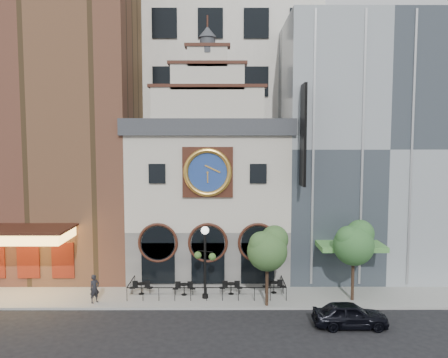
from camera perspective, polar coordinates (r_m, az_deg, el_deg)
name	(u,v)px	position (r m, az deg, el deg)	size (l,w,h in m)	color
ground	(206,310)	(29.08, -2.37, -16.72)	(120.00, 120.00, 0.00)	black
sidewalk	(207,295)	(31.39, -2.19, -14.92)	(44.00, 5.00, 0.15)	gray
clock_building	(209,192)	(35.09, -1.92, -1.70)	(12.60, 8.78, 18.65)	#605E5B
theater_building	(55,119)	(39.61, -21.16, 7.30)	(14.00, 15.60, 25.00)	brown
retail_building	(363,148)	(38.89, 17.73, 3.82)	(14.00, 14.40, 20.00)	gray
office_tower	(213,54)	(47.94, -1.51, 16.05)	(20.00, 16.00, 40.00)	silver
cafe_railing	(207,288)	(31.21, -2.19, -14.01)	(10.60, 2.60, 0.90)	black
bistro_0	(141,288)	(31.72, -10.75, -13.76)	(1.58, 0.68, 0.90)	black
bistro_1	(184,288)	(31.16, -5.23, -14.03)	(1.58, 0.68, 0.90)	black
bistro_2	(231,288)	(31.18, 0.92, -14.00)	(1.58, 0.68, 0.90)	black
bistro_3	(274,286)	(31.64, 6.54, -13.75)	(1.58, 0.68, 0.90)	black
car_right	(350,315)	(27.39, 16.14, -16.67)	(1.72, 4.28, 1.46)	black
pedestrian	(95,289)	(30.74, -16.56, -13.57)	(0.68, 0.45, 1.87)	black
lamppost	(205,254)	(29.74, -2.49, -9.76)	(1.49, 0.91, 4.92)	black
tree_left	(268,247)	(28.42, 5.75, -8.89)	(2.69, 2.59, 5.18)	#382619
tree_right	(354,242)	(30.47, 16.64, -7.88)	(2.78, 2.68, 5.36)	#382619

